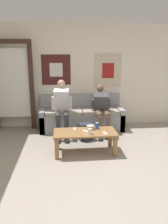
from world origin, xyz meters
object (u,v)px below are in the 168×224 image
at_px(backpack, 86,132).
at_px(game_controller_near_left, 75,129).
at_px(game_controller_far_center, 85,131).
at_px(person_seated_adult, 62,106).
at_px(person_seated_teen, 102,108).
at_px(ceramic_bowl, 91,127).
at_px(pillar_candle, 90,131).
at_px(game_controller_near_right, 105,133).
at_px(drink_can_blue, 97,126).
at_px(coffee_table, 85,135).
at_px(couch, 82,117).

bearing_deg(backpack, game_controller_near_left, -117.56).
bearing_deg(game_controller_far_center, game_controller_near_left, 142.52).
distance_m(person_seated_adult, person_seated_teen, 0.92).
bearing_deg(game_controller_near_left, ceramic_bowl, 0.54).
bearing_deg(ceramic_bowl, pillar_candle, -99.96).
relative_size(person_seated_teen, game_controller_near_right, 7.64).
bearing_deg(person_seated_teen, ceramic_bowl, -112.44).
xyz_separation_m(ceramic_bowl, game_controller_near_right, (0.23, -0.29, -0.03)).
distance_m(drink_can_blue, game_controller_far_center, 0.29).
relative_size(backpack, game_controller_near_right, 2.51).
bearing_deg(game_controller_near_left, pillar_candle, -47.20).
distance_m(ceramic_bowl, game_controller_far_center, 0.19).
xyz_separation_m(ceramic_bowl, drink_can_blue, (0.13, -0.00, 0.02)).
height_order(game_controller_near_left, game_controller_far_center, same).
bearing_deg(pillar_candle, coffee_table, 115.26).
height_order(person_seated_adult, game_controller_far_center, person_seated_adult).
bearing_deg(game_controller_near_right, game_controller_far_center, 157.57).
xyz_separation_m(person_seated_adult, pillar_candle, (0.49, -1.19, -0.20)).
distance_m(ceramic_bowl, game_controller_near_right, 0.37).
height_order(ceramic_bowl, pillar_candle, pillar_candle).
distance_m(person_seated_adult, game_controller_near_right, 1.45).
xyz_separation_m(coffee_table, person_seated_adult, (-0.42, 1.04, 0.33)).
bearing_deg(person_seated_adult, game_controller_near_right, -57.24).
bearing_deg(game_controller_near_right, pillar_candle, 177.51).
relative_size(coffee_table, pillar_candle, 9.81).
height_order(pillar_candle, game_controller_far_center, pillar_candle).
relative_size(couch, person_seated_adult, 1.62).
xyz_separation_m(pillar_candle, game_controller_near_right, (0.28, -0.01, -0.04)).
height_order(person_seated_teen, pillar_candle, person_seated_teen).
height_order(couch, backpack, couch).
distance_m(coffee_table, pillar_candle, 0.21).
bearing_deg(person_seated_teen, game_controller_near_left, -126.77).
xyz_separation_m(couch, game_controller_near_left, (-0.25, -1.29, 0.14)).
height_order(person_seated_teen, ceramic_bowl, person_seated_teen).
height_order(person_seated_adult, game_controller_near_left, person_seated_adult).
bearing_deg(coffee_table, drink_can_blue, 28.21).
height_order(couch, game_controller_near_left, couch).
bearing_deg(ceramic_bowl, game_controller_near_left, -179.46).
relative_size(backpack, ceramic_bowl, 2.36).
distance_m(drink_can_blue, game_controller_near_right, 0.31).
bearing_deg(coffee_table, person_seated_adult, 112.07).
bearing_deg(person_seated_adult, couch, 38.11).
xyz_separation_m(backpack, ceramic_bowl, (0.04, -0.51, 0.28)).
bearing_deg(person_seated_teen, coffee_table, -115.36).
height_order(coffee_table, drink_can_blue, drink_can_blue).
height_order(couch, game_controller_far_center, couch).
bearing_deg(coffee_table, pillar_candle, -64.74).
bearing_deg(person_seated_teen, person_seated_adult, -179.48).
distance_m(person_seated_adult, game_controller_far_center, 1.16).
height_order(pillar_candle, drink_can_blue, drink_can_blue).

